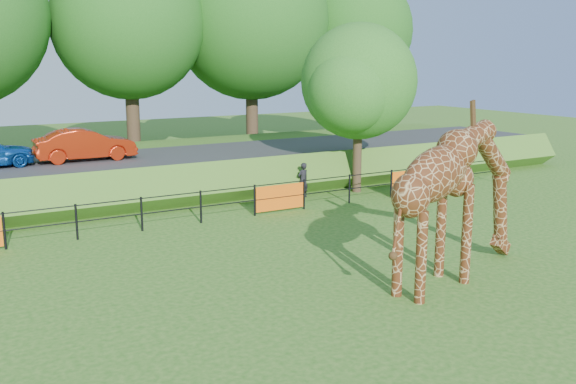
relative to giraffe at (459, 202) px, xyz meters
name	(u,v)px	position (x,y,z in m)	size (l,w,h in m)	color
ground	(337,300)	(-3.39, 0.21, -1.94)	(90.00, 90.00, 0.00)	#275E17
giraffe	(459,202)	(0.00, 0.00, 0.00)	(5.43, 1.00, 3.88)	#4E2510
perimeter_fence	(201,207)	(-3.39, 8.21, -1.39)	(28.07, 0.10, 1.10)	black
embankment	(134,170)	(-3.39, 15.71, -1.29)	(40.00, 9.00, 1.30)	#275E17
road	(144,159)	(-3.39, 14.21, -0.58)	(40.00, 5.00, 0.12)	#333336
car_red	(85,145)	(-5.62, 14.49, 0.11)	(1.33, 3.82, 1.26)	#AD240C
visitor	(303,180)	(1.62, 9.94, -1.25)	(0.50, 0.33, 1.38)	black
tree_east	(360,86)	(4.20, 9.84, 2.34)	(5.40, 4.71, 6.76)	#312416
bg_tree_line	(126,22)	(-1.50, 22.21, 5.25)	(37.30, 8.80, 11.82)	#312416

